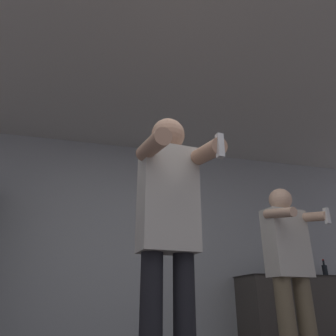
{
  "coord_description": "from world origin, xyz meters",
  "views": [
    {
      "loc": [
        -0.48,
        -1.29,
        0.6
      ],
      "look_at": [
        -0.02,
        0.56,
        1.39
      ],
      "focal_mm": 35.0,
      "sensor_mm": 36.0,
      "label": 1
    }
  ],
  "objects_px": {
    "bottle_red_label": "(312,270)",
    "person_woman_foreground": "(169,222)",
    "bottle_brown_liquor": "(277,267)",
    "person_man_side": "(290,266)",
    "bottle_amber_bourbon": "(325,271)"
  },
  "relations": [
    {
      "from": "bottle_amber_bourbon",
      "to": "person_man_side",
      "type": "height_order",
      "value": "person_man_side"
    },
    {
      "from": "person_man_side",
      "to": "person_woman_foreground",
      "type": "bearing_deg",
      "value": -147.87
    },
    {
      "from": "person_woman_foreground",
      "to": "person_man_side",
      "type": "relative_size",
      "value": 1.07
    },
    {
      "from": "bottle_amber_bourbon",
      "to": "bottle_red_label",
      "type": "height_order",
      "value": "bottle_red_label"
    },
    {
      "from": "bottle_red_label",
      "to": "person_man_side",
      "type": "relative_size",
      "value": 0.15
    },
    {
      "from": "bottle_amber_bourbon",
      "to": "bottle_red_label",
      "type": "distance_m",
      "value": 0.2
    },
    {
      "from": "bottle_amber_bourbon",
      "to": "person_man_side",
      "type": "relative_size",
      "value": 0.14
    },
    {
      "from": "bottle_brown_liquor",
      "to": "person_man_side",
      "type": "bearing_deg",
      "value": -117.04
    },
    {
      "from": "person_woman_foreground",
      "to": "bottle_brown_liquor",
      "type": "bearing_deg",
      "value": 45.96
    },
    {
      "from": "person_woman_foreground",
      "to": "person_man_side",
      "type": "distance_m",
      "value": 1.56
    },
    {
      "from": "bottle_red_label",
      "to": "person_woman_foreground",
      "type": "bearing_deg",
      "value": -140.52
    },
    {
      "from": "bottle_brown_liquor",
      "to": "bottle_amber_bourbon",
      "type": "bearing_deg",
      "value": 0.0
    },
    {
      "from": "bottle_red_label",
      "to": "person_woman_foreground",
      "type": "relative_size",
      "value": 0.14
    },
    {
      "from": "bottle_brown_liquor",
      "to": "person_man_side",
      "type": "distance_m",
      "value": 1.28
    },
    {
      "from": "bottle_amber_bourbon",
      "to": "person_woman_foreground",
      "type": "distance_m",
      "value": 3.24
    }
  ]
}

